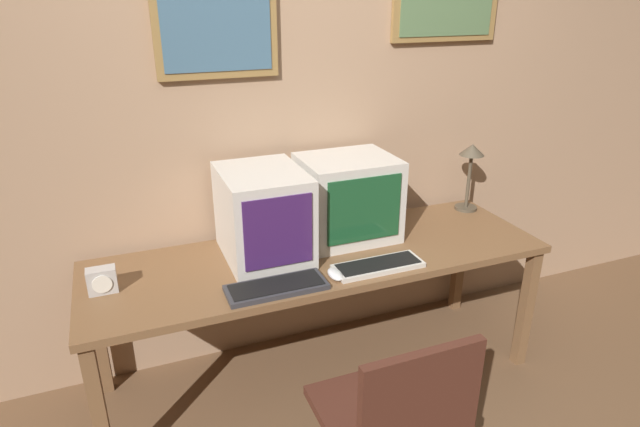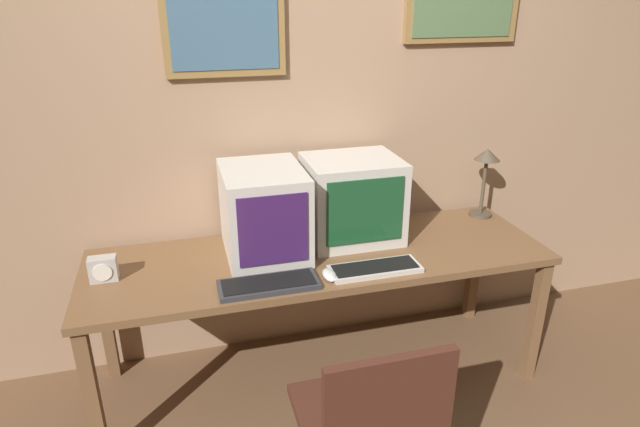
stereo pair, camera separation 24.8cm
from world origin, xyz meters
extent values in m
cube|color=tan|center=(0.00, 1.27, 1.30)|extent=(8.00, 0.05, 2.60)
cube|color=olive|center=(-0.35, 1.23, 1.75)|extent=(0.56, 0.02, 0.48)
cube|color=#42667F|center=(-0.35, 1.22, 1.75)|extent=(0.49, 0.01, 0.41)
cube|color=olive|center=(0.85, 1.23, 1.84)|extent=(0.62, 0.02, 0.40)
cube|color=#56754C|center=(0.85, 1.22, 1.84)|extent=(0.55, 0.01, 0.35)
cube|color=brown|center=(0.00, 0.86, 0.70)|extent=(2.20, 0.69, 0.04)
cube|color=brown|center=(-1.05, 0.56, 0.34)|extent=(0.06, 0.06, 0.68)
cube|color=brown|center=(1.05, 0.56, 0.34)|extent=(0.06, 0.06, 0.68)
cube|color=brown|center=(-1.05, 1.16, 0.34)|extent=(0.06, 0.06, 0.68)
cube|color=brown|center=(1.05, 1.16, 0.34)|extent=(0.06, 0.06, 0.68)
cube|color=beige|center=(-0.25, 0.95, 0.93)|extent=(0.37, 0.47, 0.42)
cube|color=#3D1E56|center=(-0.25, 0.71, 0.94)|extent=(0.30, 0.01, 0.32)
cube|color=beige|center=(0.21, 1.01, 0.93)|extent=(0.46, 0.38, 0.42)
cube|color=#194C28|center=(0.21, 0.81, 0.94)|extent=(0.38, 0.01, 0.32)
cube|color=#333338|center=(-0.29, 0.62, 0.73)|extent=(0.43, 0.17, 0.02)
cube|color=black|center=(-0.29, 0.62, 0.74)|extent=(0.39, 0.14, 0.00)
cube|color=beige|center=(0.19, 0.63, 0.73)|extent=(0.42, 0.15, 0.02)
cube|color=black|center=(0.19, 0.63, 0.74)|extent=(0.38, 0.12, 0.00)
ellipsoid|color=silver|center=(-0.02, 0.62, 0.74)|extent=(0.06, 0.11, 0.03)
cube|color=#B7B2AD|center=(-0.97, 0.87, 0.77)|extent=(0.12, 0.06, 0.11)
cylinder|color=white|center=(-0.97, 0.83, 0.77)|extent=(0.08, 0.01, 0.08)
cylinder|color=#4C4233|center=(1.00, 1.08, 0.73)|extent=(0.13, 0.13, 0.02)
cylinder|color=#4C4233|center=(1.00, 1.08, 0.89)|extent=(0.02, 0.02, 0.32)
cone|color=#4C4233|center=(1.00, 1.08, 1.07)|extent=(0.14, 0.14, 0.06)
cube|color=#472319|center=(-0.05, 0.08, 0.42)|extent=(0.47, 0.47, 0.04)
cube|color=#472319|center=(-0.05, -0.14, 0.65)|extent=(0.44, 0.04, 0.42)
camera|label=1|loc=(-0.85, -1.28, 1.88)|focal=30.00mm
camera|label=2|loc=(-0.61, -1.36, 1.88)|focal=30.00mm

